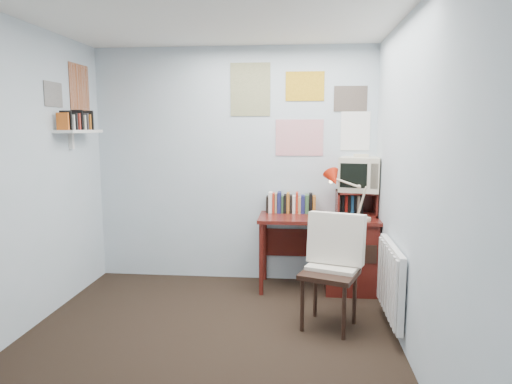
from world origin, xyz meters
TOP-DOWN VIEW (x-y plane):
  - ground at (0.00, 0.00)m, footprint 3.50×3.50m
  - back_wall at (0.00, 1.75)m, footprint 3.00×0.02m
  - right_wall at (1.50, 0.00)m, footprint 0.02×3.50m
  - desk at (1.17, 1.48)m, footprint 1.20×0.55m
  - desk_chair at (0.96, 0.55)m, footprint 0.60×0.59m
  - desk_lamp at (1.34, 1.31)m, footprint 0.31×0.27m
  - tv_riser at (1.29, 1.59)m, footprint 0.40×0.30m
  - crt_tv at (1.33, 1.61)m, footprint 0.48×0.46m
  - book_row at (0.66, 1.66)m, footprint 0.60×0.14m
  - radiator at (1.46, 0.55)m, footprint 0.09×0.80m
  - wall_shelf at (-1.40, 1.10)m, footprint 0.20×0.62m
  - posters_back at (0.70, 1.74)m, footprint 1.20×0.01m
  - posters_left at (-1.49, 1.10)m, footprint 0.01×0.70m

SIDE VIEW (x-z plane):
  - ground at x=0.00m, z-range 0.00..0.00m
  - desk at x=1.17m, z-range 0.03..0.79m
  - radiator at x=1.46m, z-range 0.12..0.72m
  - desk_chair at x=0.96m, z-range 0.00..0.92m
  - book_row at x=0.66m, z-range 0.76..0.98m
  - tv_riser at x=1.29m, z-range 0.76..1.01m
  - desk_lamp at x=1.34m, z-range 0.76..1.20m
  - crt_tv at x=1.33m, z-range 1.01..1.39m
  - back_wall at x=0.00m, z-range 0.00..2.50m
  - right_wall at x=1.50m, z-range 0.00..2.50m
  - wall_shelf at x=-1.40m, z-range 1.50..1.74m
  - posters_back at x=0.70m, z-range 1.40..2.30m
  - posters_left at x=-1.49m, z-range 1.70..2.30m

